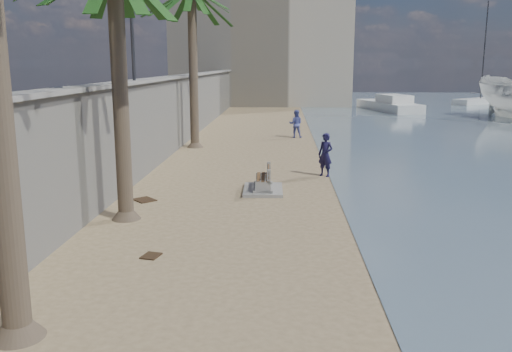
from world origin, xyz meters
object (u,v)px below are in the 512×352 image
object	(u,v)px
yacht_far	(388,107)
person_b	(296,122)
bench_far	(263,181)
sailboat_west	(480,101)
person_a	(325,152)

from	to	relation	value
yacht_far	person_b	bearing A→B (deg)	140.73
bench_far	sailboat_west	xyz separation A→B (m)	(21.71, 41.46, -0.02)
person_a	yacht_far	size ratio (longest dim) A/B	0.21
bench_far	person_b	distance (m)	13.64
yacht_far	sailboat_west	xyz separation A→B (m)	(11.39, 8.97, -0.02)
person_a	sailboat_west	size ratio (longest dim) A/B	0.18
person_b	yacht_far	size ratio (longest dim) A/B	0.19
person_a	sailboat_west	distance (m)	43.45
person_b	yacht_far	world-z (taller)	person_b
person_b	yacht_far	xyz separation A→B (m)	(8.90, 18.94, -0.54)
person_a	person_b	world-z (taller)	person_a
bench_far	sailboat_west	distance (m)	46.80
person_a	yacht_far	xyz separation A→B (m)	(8.05, 29.88, -0.59)
bench_far	sailboat_west	bearing A→B (deg)	62.36
bench_far	yacht_far	distance (m)	34.09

